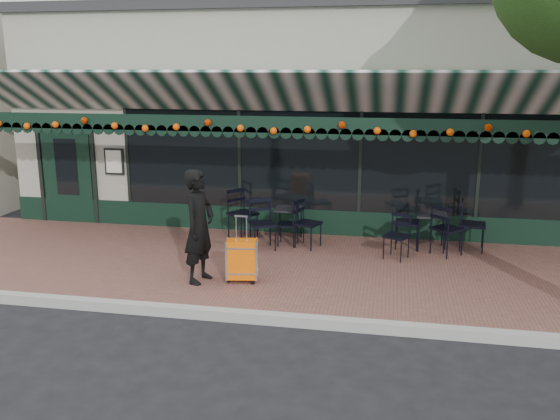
% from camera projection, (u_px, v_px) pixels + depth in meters
% --- Properties ---
extents(ground, '(80.00, 80.00, 0.00)m').
position_uv_depth(ground, '(239.00, 318.00, 8.25)').
color(ground, black).
rests_on(ground, ground).
extents(sidewalk, '(18.00, 4.00, 0.15)m').
position_uv_depth(sidewalk, '(269.00, 267.00, 10.15)').
color(sidewalk, brown).
rests_on(sidewalk, ground).
extents(curb, '(18.00, 0.16, 0.15)m').
position_uv_depth(curb, '(237.00, 316.00, 8.16)').
color(curb, '#9E9E99').
rests_on(curb, ground).
extents(restaurant_building, '(12.00, 9.60, 4.50)m').
position_uv_depth(restaurant_building, '(315.00, 113.00, 15.20)').
color(restaurant_building, gray).
rests_on(restaurant_building, ground).
extents(woman, '(0.55, 0.72, 1.77)m').
position_uv_depth(woman, '(199.00, 226.00, 9.08)').
color(woman, black).
rests_on(woman, sidewalk).
extents(suitcase, '(0.50, 0.33, 1.05)m').
position_uv_depth(suitcase, '(242.00, 260.00, 9.18)').
color(suitcase, '#FC6507').
rests_on(suitcase, sidewalk).
extents(cafe_table_a, '(0.54, 0.54, 0.67)m').
position_uv_depth(cafe_table_a, '(432.00, 217.00, 10.78)').
color(cafe_table_a, black).
rests_on(cafe_table_a, sidewalk).
extents(cafe_table_b, '(0.51, 0.51, 0.63)m').
position_uv_depth(cafe_table_b, '(289.00, 211.00, 11.37)').
color(cafe_table_b, black).
rests_on(cafe_table_b, sidewalk).
extents(chair_a_left, '(0.49, 0.49, 0.93)m').
position_uv_depth(chair_a_left, '(408.00, 223.00, 10.93)').
color(chair_a_left, black).
rests_on(chair_a_left, sidewalk).
extents(chair_a_right, '(0.52, 0.52, 0.94)m').
position_uv_depth(chair_a_right, '(473.00, 225.00, 10.75)').
color(chair_a_right, black).
rests_on(chair_a_right, sidewalk).
extents(chair_a_front, '(0.52, 0.52, 0.79)m').
position_uv_depth(chair_a_front, '(397.00, 237.00, 10.29)').
color(chair_a_front, black).
rests_on(chair_a_front, sidewalk).
extents(chair_a_extra, '(0.66, 0.66, 0.93)m').
position_uv_depth(chair_a_extra, '(447.00, 229.00, 10.49)').
color(chair_a_extra, black).
rests_on(chair_a_extra, sidewalk).
extents(chair_b_left, '(0.41, 0.41, 0.79)m').
position_uv_depth(chair_b_left, '(288.00, 225.00, 11.09)').
color(chair_b_left, black).
rests_on(chair_b_left, sidewalk).
extents(chair_b_right, '(0.58, 0.58, 0.89)m').
position_uv_depth(chair_b_right, '(307.00, 224.00, 10.93)').
color(chair_b_right, black).
rests_on(chair_b_right, sidewalk).
extents(chair_b_front, '(0.62, 0.62, 0.93)m').
position_uv_depth(chair_b_front, '(263.00, 224.00, 10.81)').
color(chair_b_front, black).
rests_on(chair_b_front, sidewalk).
extents(chair_solo, '(0.68, 0.68, 0.98)m').
position_uv_depth(chair_solo, '(243.00, 214.00, 11.48)').
color(chair_solo, black).
rests_on(chair_solo, sidewalk).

